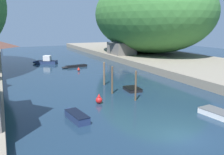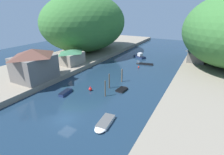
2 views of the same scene
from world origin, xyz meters
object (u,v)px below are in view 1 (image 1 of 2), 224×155
(channel_buoy_near, at_px, (79,69))
(channel_buoy_far, at_px, (99,100))
(boat_moored_right, at_px, (131,88))
(boat_red_skiff, at_px, (74,66))
(boat_small_dinghy, at_px, (45,61))
(right_bank_cottage, at_px, (121,46))
(boat_white_cruiser, at_px, (75,115))

(channel_buoy_near, distance_m, channel_buoy_far, 21.27)
(channel_buoy_near, bearing_deg, boat_moored_right, -81.70)
(boat_moored_right, distance_m, boat_red_skiff, 21.76)
(boat_moored_right, height_order, channel_buoy_near, channel_buoy_near)
(boat_red_skiff, distance_m, channel_buoy_far, 25.81)
(boat_red_skiff, distance_m, boat_small_dinghy, 9.12)
(right_bank_cottage, height_order, boat_moored_right, right_bank_cottage)
(boat_red_skiff, xyz_separation_m, boat_small_dinghy, (-4.74, 7.79, 0.36))
(right_bank_cottage, distance_m, channel_buoy_far, 38.56)
(boat_red_skiff, bearing_deg, right_bank_cottage, -73.67)
(boat_small_dinghy, relative_size, channel_buoy_far, 5.19)
(boat_red_skiff, relative_size, channel_buoy_far, 5.08)
(boat_moored_right, relative_size, boat_red_skiff, 0.59)
(right_bank_cottage, xyz_separation_m, boat_small_dinghy, (-19.88, -0.06, -2.92))
(boat_small_dinghy, distance_m, channel_buoy_far, 33.29)
(boat_white_cruiser, xyz_separation_m, channel_buoy_near, (7.62, 24.48, -0.05))
(right_bank_cottage, distance_m, boat_red_skiff, 17.36)
(channel_buoy_near, relative_size, channel_buoy_far, 0.68)
(boat_white_cruiser, distance_m, boat_small_dinghy, 36.97)
(boat_moored_right, bearing_deg, channel_buoy_near, 102.32)
(channel_buoy_near, bearing_deg, boat_small_dinghy, 110.12)
(boat_white_cruiser, bearing_deg, boat_moored_right, 28.55)
(channel_buoy_near, bearing_deg, channel_buoy_far, -100.22)
(boat_small_dinghy, xyz_separation_m, channel_buoy_near, (4.53, -12.35, -0.26))
(channel_buoy_near, bearing_deg, right_bank_cottage, 38.96)
(boat_moored_right, xyz_separation_m, channel_buoy_far, (-6.26, -3.86, 0.24))
(channel_buoy_far, bearing_deg, right_bank_cottage, 60.16)
(right_bank_cottage, xyz_separation_m, boat_moored_right, (-12.86, -29.49, -3.28))
(right_bank_cottage, distance_m, boat_moored_right, 32.34)
(channel_buoy_far, bearing_deg, channel_buoy_near, 79.78)
(right_bank_cottage, height_order, channel_buoy_far, right_bank_cottage)
(boat_white_cruiser, height_order, boat_moored_right, boat_white_cruiser)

